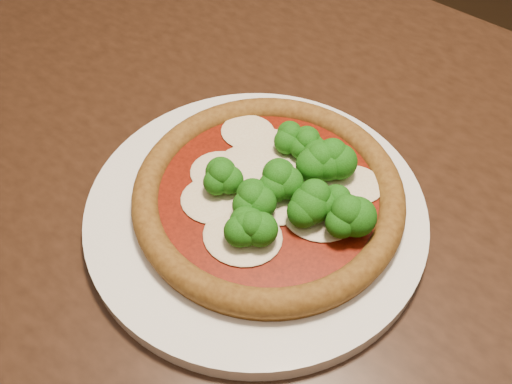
% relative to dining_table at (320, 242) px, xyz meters
% --- Properties ---
extents(dining_table, '(1.37, 1.11, 0.75)m').
position_rel_dining_table_xyz_m(dining_table, '(0.00, 0.00, 0.00)').
color(dining_table, black).
rests_on(dining_table, floor).
extents(plate, '(0.33, 0.33, 0.02)m').
position_rel_dining_table_xyz_m(plate, '(-0.06, -0.06, 0.11)').
color(plate, silver).
rests_on(plate, dining_table).
extents(pizza, '(0.26, 0.26, 0.06)m').
position_rel_dining_table_xyz_m(pizza, '(-0.04, -0.05, 0.14)').
color(pizza, brown).
rests_on(pizza, plate).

